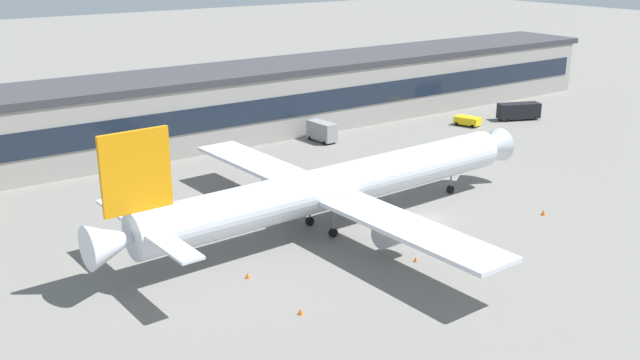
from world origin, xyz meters
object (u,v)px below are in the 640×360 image
Objects in this scene: fuel_truck at (520,110)px; traffic_cone_1 at (248,276)px; stair_truck at (321,130)px; traffic_cone_0 at (416,259)px; airliner at (333,187)px; traffic_cone_3 at (543,212)px; traffic_cone_2 at (300,311)px; pushback_tractor at (468,120)px.

traffic_cone_1 is at bearing -158.61° from fuel_truck.
stair_truck is 10.92× the size of traffic_cone_0.
stair_truck reaches higher than traffic_cone_0.
stair_truck is 55.84m from traffic_cone_1.
airliner reaches higher than traffic_cone_0.
traffic_cone_0 is at bearing -113.46° from stair_truck.
traffic_cone_1 is 41.28m from traffic_cone_3.
traffic_cone_0 is 17.34m from traffic_cone_2.
traffic_cone_3 is at bearing -124.49° from pushback_tractor.
airliner reaches higher than traffic_cone_2.
stair_truck is 63.11m from traffic_cone_2.
fuel_truck is at bearing 43.47° from traffic_cone_3.
traffic_cone_0 is at bearing -82.71° from airliner.
traffic_cone_3 is (23.42, 1.19, 0.08)m from traffic_cone_0.
airliner is 7.10× the size of fuel_truck.
traffic_cone_0 is 0.90× the size of traffic_cone_1.
traffic_cone_2 is at bearing -147.32° from pushback_tractor.
stair_truck is (-42.06, 9.28, 0.10)m from fuel_truck.
fuel_truck reaches higher than traffic_cone_2.
airliner is at bearing 46.16° from traffic_cone_2.
fuel_truck is (64.53, 25.09, -3.50)m from airliner.
airliner reaches higher than traffic_cone_1.
traffic_cone_2 is (-17.14, -2.62, 0.04)m from traffic_cone_0.
traffic_cone_1 is 0.86× the size of traffic_cone_3.
fuel_truck is at bearing 31.53° from traffic_cone_0.
airliner is 10.20× the size of stair_truck.
pushback_tractor is (-12.11, 2.36, -0.83)m from fuel_truck.
traffic_cone_3 reaches higher than traffic_cone_2.
pushback_tractor is 48.19m from traffic_cone_3.
traffic_cone_3 is (25.14, -12.25, -5.02)m from airliner.
traffic_cone_1 is (-38.18, -40.71, -1.67)m from stair_truck.
airliner is 28.42m from traffic_cone_3.
airliner is at bearing 97.29° from traffic_cone_0.
pushback_tractor is (52.43, 27.46, -4.34)m from airliner.
traffic_cone_1 is (-17.43, 7.11, 0.03)m from traffic_cone_0.
traffic_cone_1 is (-15.71, -6.33, -5.07)m from airliner.
traffic_cone_2 is 40.74m from traffic_cone_3.
stair_truck is 9.54× the size of traffic_cone_2.
pushback_tractor is 30.75m from stair_truck.
pushback_tractor is at bearing 27.64° from airliner.
fuel_truck is at bearing 21.39° from traffic_cone_1.
traffic_cone_2 is at bearing -152.77° from fuel_truck.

